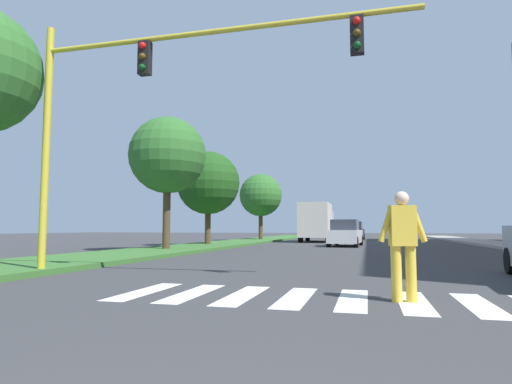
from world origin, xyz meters
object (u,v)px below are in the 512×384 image
(sedan_distant, at_px, (354,232))
(truck_box_delivery, at_px, (317,222))
(tree_distant, at_px, (261,195))
(tree_mid, at_px, (168,156))
(sedan_midblock, at_px, (345,234))
(pedestrian_performer, at_px, (403,240))
(tree_far, at_px, (208,183))
(traffic_light_gantry, at_px, (143,89))

(sedan_distant, distance_m, truck_box_delivery, 6.66)
(truck_box_delivery, bearing_deg, tree_distant, 162.25)
(sedan_distant, bearing_deg, tree_mid, -109.70)
(tree_mid, relative_size, tree_distant, 1.10)
(tree_distant, distance_m, sedan_midblock, 12.85)
(sedan_midblock, relative_size, truck_box_delivery, 0.74)
(pedestrian_performer, bearing_deg, tree_mid, 129.50)
(tree_distant, bearing_deg, pedestrian_performer, -72.17)
(pedestrian_performer, bearing_deg, tree_distant, 107.83)
(pedestrian_performer, xyz_separation_m, truck_box_delivery, (-4.56, 28.48, 0.70))
(pedestrian_performer, height_order, sedan_distant, sedan_distant)
(tree_far, relative_size, tree_distant, 1.00)
(traffic_light_gantry, relative_size, sedan_midblock, 1.96)
(traffic_light_gantry, bearing_deg, tree_mid, 113.11)
(traffic_light_gantry, bearing_deg, pedestrian_performer, -18.48)
(tree_far, bearing_deg, truck_box_delivery, 61.09)
(tree_distant, xyz_separation_m, traffic_light_gantry, (4.15, -28.27, 0.33))
(pedestrian_performer, distance_m, truck_box_delivery, 28.85)
(sedan_distant, height_order, truck_box_delivery, truck_box_delivery)
(tree_distant, distance_m, truck_box_delivery, 5.89)
(tree_mid, distance_m, truck_box_delivery, 17.61)
(traffic_light_gantry, relative_size, sedan_distant, 1.96)
(tree_distant, height_order, sedan_midblock, tree_distant)
(tree_far, relative_size, pedestrian_performer, 3.42)
(traffic_light_gantry, bearing_deg, truck_box_delivery, 87.90)
(sedan_distant, bearing_deg, traffic_light_gantry, -96.57)
(tree_mid, distance_m, sedan_midblock, 12.29)
(tree_far, height_order, traffic_light_gantry, traffic_light_gantry)
(tree_mid, xyz_separation_m, pedestrian_performer, (9.85, -11.95, -3.69))
(traffic_light_gantry, distance_m, pedestrian_performer, 6.77)
(tree_mid, height_order, sedan_distant, tree_mid)
(pedestrian_performer, xyz_separation_m, sedan_distant, (-1.78, 34.48, -0.13))
(traffic_light_gantry, distance_m, sedan_midblock, 19.31)
(tree_far, height_order, sedan_midblock, tree_far)
(tree_mid, height_order, tree_distant, tree_mid)
(tree_far, xyz_separation_m, tree_distant, (0.48, 11.80, 0.09))
(tree_distant, distance_m, pedestrian_performer, 31.79)
(tree_far, height_order, sedan_distant, tree_far)
(tree_mid, relative_size, tree_far, 1.10)
(sedan_distant, bearing_deg, truck_box_delivery, -114.86)
(tree_far, relative_size, truck_box_delivery, 0.93)
(sedan_distant, bearing_deg, tree_far, -117.44)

